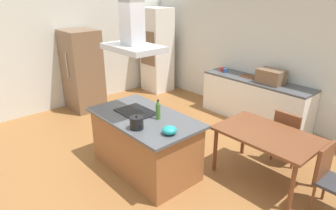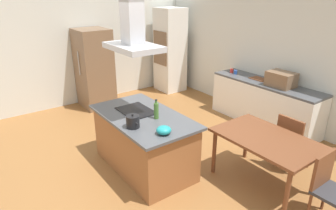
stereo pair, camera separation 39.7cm
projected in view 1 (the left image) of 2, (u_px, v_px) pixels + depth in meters
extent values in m
plane|color=#936033|center=(208.00, 138.00, 5.66)|extent=(16.00, 16.00, 0.00)
cube|color=silver|center=(267.00, 55.00, 6.24)|extent=(7.20, 0.10, 2.70)
cube|color=silver|center=(91.00, 46.00, 7.25)|extent=(0.10, 8.80, 2.70)
cube|color=#995B33|center=(145.00, 144.00, 4.58)|extent=(1.65, 0.89, 0.86)
cube|color=#4C4F54|center=(144.00, 117.00, 4.41)|extent=(1.75, 0.99, 0.04)
cube|color=black|center=(136.00, 112.00, 4.55)|extent=(0.60, 0.44, 0.01)
cylinder|color=black|center=(137.00, 123.00, 3.99)|extent=(0.19, 0.19, 0.17)
sphere|color=black|center=(136.00, 116.00, 3.95)|extent=(0.03, 0.03, 0.03)
cone|color=black|center=(142.00, 125.00, 3.91)|extent=(0.06, 0.03, 0.04)
cylinder|color=#47722D|center=(158.00, 111.00, 4.28)|extent=(0.07, 0.07, 0.24)
cylinder|color=#47722D|center=(158.00, 102.00, 4.23)|extent=(0.03, 0.03, 0.05)
cylinder|color=black|center=(158.00, 100.00, 4.21)|extent=(0.03, 0.03, 0.01)
ellipsoid|color=teal|center=(169.00, 130.00, 3.86)|extent=(0.20, 0.20, 0.11)
cube|color=white|center=(255.00, 101.00, 6.31)|extent=(2.35, 0.62, 0.86)
cube|color=#4C4F54|center=(257.00, 81.00, 6.14)|extent=(2.35, 0.62, 0.04)
cube|color=brown|center=(271.00, 76.00, 5.87)|extent=(0.50, 0.38, 0.28)
cylinder|color=red|center=(221.00, 69.00, 6.75)|extent=(0.08, 0.08, 0.09)
cylinder|color=#2D56B2|center=(225.00, 71.00, 6.65)|extent=(0.08, 0.08, 0.09)
cube|color=brown|center=(249.00, 77.00, 6.33)|extent=(0.34, 0.24, 0.02)
cube|color=white|center=(157.00, 50.00, 7.98)|extent=(0.70, 0.64, 2.20)
cube|color=brown|center=(147.00, 39.00, 7.65)|extent=(0.56, 0.02, 0.36)
cube|color=brown|center=(147.00, 56.00, 7.81)|extent=(0.56, 0.02, 0.48)
cube|color=brown|center=(82.00, 70.00, 6.78)|extent=(0.80, 0.70, 1.82)
cylinder|color=beige|center=(67.00, 65.00, 6.45)|extent=(0.02, 0.02, 0.55)
cube|color=brown|center=(267.00, 134.00, 4.23)|extent=(1.40, 0.90, 0.04)
cylinder|color=brown|center=(215.00, 150.00, 4.57)|extent=(0.06, 0.06, 0.71)
cylinder|color=brown|center=(292.00, 187.00, 3.71)|extent=(0.06, 0.06, 0.71)
cylinder|color=brown|center=(244.00, 135.00, 5.03)|extent=(0.06, 0.06, 0.71)
cylinder|color=brown|center=(318.00, 165.00, 4.17)|extent=(0.06, 0.06, 0.71)
cube|color=#333338|center=(290.00, 137.00, 4.80)|extent=(0.42, 0.42, 0.04)
cube|color=brown|center=(286.00, 127.00, 4.60)|extent=(0.42, 0.04, 0.44)
cylinder|color=brown|center=(283.00, 141.00, 5.12)|extent=(0.04, 0.04, 0.41)
cylinder|color=brown|center=(304.00, 149.00, 4.87)|extent=(0.04, 0.04, 0.41)
cylinder|color=brown|center=(272.00, 148.00, 4.90)|extent=(0.04, 0.04, 0.41)
cylinder|color=brown|center=(293.00, 157.00, 4.65)|extent=(0.04, 0.04, 0.41)
cube|color=brown|center=(325.00, 161.00, 3.69)|extent=(0.04, 0.42, 0.44)
cylinder|color=brown|center=(325.00, 187.00, 3.97)|extent=(0.04, 0.04, 0.41)
cylinder|color=brown|center=(313.00, 198.00, 3.74)|extent=(0.04, 0.04, 0.41)
cube|color=#ADADB2|center=(133.00, 48.00, 4.18)|extent=(0.90, 0.55, 0.08)
cube|color=#ADADB2|center=(132.00, 19.00, 4.04)|extent=(0.28, 0.24, 0.70)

